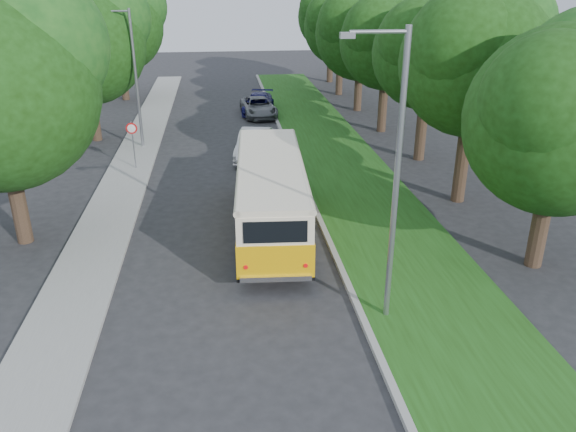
{
  "coord_description": "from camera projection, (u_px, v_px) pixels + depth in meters",
  "views": [
    {
      "loc": [
        -0.14,
        -15.72,
        9.04
      ],
      "look_at": [
        1.99,
        1.72,
        1.5
      ],
      "focal_mm": 35.0,
      "sensor_mm": 36.0,
      "label": 1
    }
  ],
  "objects": [
    {
      "name": "ground",
      "position": [
        233.0,
        283.0,
        17.92
      ],
      "size": [
        120.0,
        120.0,
        0.0
      ],
      "primitive_type": "plane",
      "color": "#272729",
      "rests_on": "ground"
    },
    {
      "name": "curb",
      "position": [
        317.0,
        215.0,
        22.86
      ],
      "size": [
        0.2,
        70.0,
        0.15
      ],
      "primitive_type": "cube",
      "color": "gray",
      "rests_on": "ground"
    },
    {
      "name": "grass_verge",
      "position": [
        374.0,
        212.0,
        23.12
      ],
      "size": [
        4.5,
        70.0,
        0.13
      ],
      "primitive_type": "cube",
      "color": "#1F4713",
      "rests_on": "ground"
    },
    {
      "name": "sidewalk",
      "position": [
        106.0,
        225.0,
        21.93
      ],
      "size": [
        2.2,
        70.0,
        0.12
      ],
      "primitive_type": "cube",
      "color": "gray",
      "rests_on": "ground"
    },
    {
      "name": "treeline",
      "position": [
        274.0,
        34.0,
        32.35
      ],
      "size": [
        24.27,
        41.91,
        9.46
      ],
      "color": "#332319",
      "rests_on": "ground"
    },
    {
      "name": "lamppost_near",
      "position": [
        394.0,
        174.0,
        14.39
      ],
      "size": [
        1.71,
        0.16,
        8.0
      ],
      "color": "gray",
      "rests_on": "ground"
    },
    {
      "name": "lamppost_far",
      "position": [
        134.0,
        74.0,
        30.37
      ],
      "size": [
        1.71,
        0.16,
        7.5
      ],
      "color": "gray",
      "rests_on": "ground"
    },
    {
      "name": "warning_sign",
      "position": [
        133.0,
        137.0,
        27.67
      ],
      "size": [
        0.56,
        0.1,
        2.5
      ],
      "color": "gray",
      "rests_on": "ground"
    },
    {
      "name": "vintage_bus",
      "position": [
        271.0,
        197.0,
        21.02
      ],
      "size": [
        3.07,
        9.71,
        2.84
      ],
      "primitive_type": null,
      "rotation": [
        0.0,
        0.0,
        -0.06
      ],
      "color": "#FEB608",
      "rests_on": "ground"
    },
    {
      "name": "car_silver",
      "position": [
        276.0,
        155.0,
        28.33
      ],
      "size": [
        2.08,
        4.16,
        1.36
      ],
      "primitive_type": "imported",
      "rotation": [
        0.0,
        0.0,
        0.12
      ],
      "color": "#9D9DA1",
      "rests_on": "ground"
    },
    {
      "name": "car_white",
      "position": [
        254.0,
        144.0,
        29.99
      ],
      "size": [
        2.46,
        4.71,
        1.48
      ],
      "primitive_type": "imported",
      "rotation": [
        0.0,
        0.0,
        -0.21
      ],
      "color": "white",
      "rests_on": "ground"
    },
    {
      "name": "car_blue",
      "position": [
        258.0,
        103.0,
        39.97
      ],
      "size": [
        2.8,
        4.83,
        1.32
      ],
      "primitive_type": "imported",
      "rotation": [
        0.0,
        0.0,
        -0.22
      ],
      "color": "#121250",
      "rests_on": "ground"
    },
    {
      "name": "car_grey",
      "position": [
        259.0,
        107.0,
        38.96
      ],
      "size": [
        2.54,
        4.8,
        1.29
      ],
      "primitive_type": "imported",
      "rotation": [
        0.0,
        0.0,
        0.09
      ],
      "color": "slate",
      "rests_on": "ground"
    }
  ]
}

